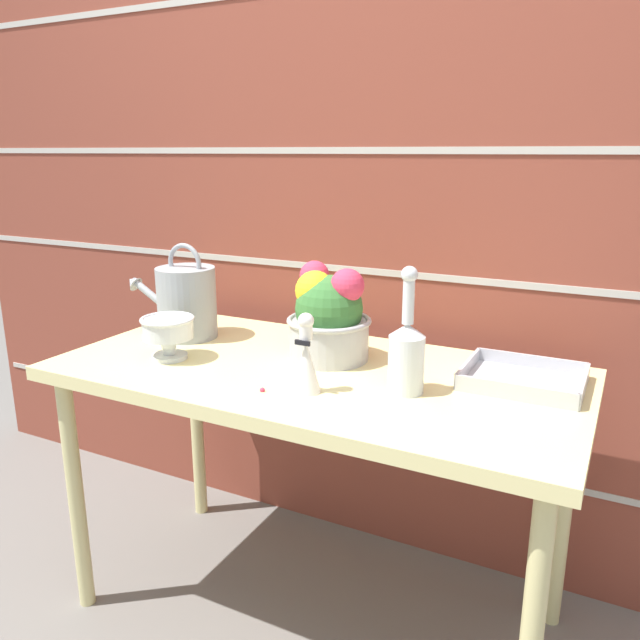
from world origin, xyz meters
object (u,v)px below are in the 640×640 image
watering_can (186,301)px  crystal_pedestal_bowl (168,331)px  glass_decanter (407,352)px  figurine_vase (306,360)px  wire_tray (523,380)px  flower_planter (329,316)px

watering_can → crystal_pedestal_bowl: bearing=-64.8°
glass_decanter → figurine_vase: (-0.20, -0.10, -0.02)m
figurine_vase → glass_decanter: bearing=27.0°
watering_can → figurine_vase: watering_can is taller
wire_tray → flower_planter: bearing=-175.5°
flower_planter → glass_decanter: glass_decanter is taller
flower_planter → figurine_vase: bearing=-75.8°
flower_planter → wire_tray: 0.51m
flower_planter → glass_decanter: bearing=-26.8°
glass_decanter → figurine_vase: bearing=-153.0°
watering_can → glass_decanter: size_ratio=1.08×
flower_planter → glass_decanter: 0.30m
crystal_pedestal_bowl → figurine_vase: size_ratio=0.76×
figurine_vase → wire_tray: (0.44, 0.28, -0.07)m
crystal_pedestal_bowl → figurine_vase: 0.44m
flower_planter → crystal_pedestal_bowl: bearing=-153.0°
crystal_pedestal_bowl → figurine_vase: figurine_vase is taller
crystal_pedestal_bowl → wire_tray: 0.91m
watering_can → flower_planter: watering_can is taller
glass_decanter → figurine_vase: size_ratio=1.57×
flower_planter → figurine_vase: size_ratio=1.36×
crystal_pedestal_bowl → figurine_vase: (0.44, -0.04, -0.00)m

